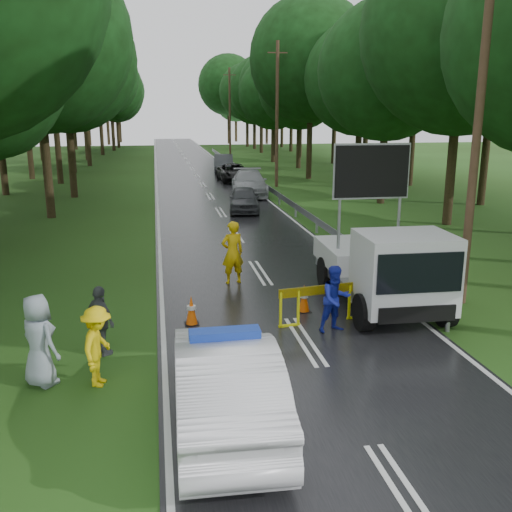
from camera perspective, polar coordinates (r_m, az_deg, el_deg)
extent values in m
plane|color=#244212|center=(13.93, 4.87, -8.49)|extent=(160.00, 160.00, 0.00)
cube|color=black|center=(42.86, -5.38, 7.12)|extent=(7.00, 140.00, 0.02)
cylinder|color=gray|center=(15.13, 18.67, -5.91)|extent=(0.12, 0.12, 0.70)
cube|color=gray|center=(43.25, -0.46, 7.97)|extent=(0.05, 60.00, 0.30)
cylinder|color=#44311F|center=(16.74, 21.31, 12.07)|extent=(0.24, 0.24, 10.00)
cylinder|color=#44311F|center=(41.29, 2.12, 13.84)|extent=(0.24, 0.24, 10.00)
cube|color=#44311F|center=(41.46, 2.17, 19.66)|extent=(1.40, 0.08, 0.08)
cylinder|color=#44311F|center=(66.94, -2.64, 14.05)|extent=(0.24, 0.24, 10.00)
cube|color=#44311F|center=(67.04, -2.68, 17.65)|extent=(1.40, 0.08, 0.08)
imported|color=white|center=(10.19, -3.08, -12.44)|extent=(1.84, 4.96, 1.62)
cube|color=#1938A5|center=(9.82, -3.15, -7.80)|extent=(1.22, 0.37, 0.16)
cube|color=gray|center=(16.96, 11.75, -2.25)|extent=(2.43, 4.89, 0.29)
cube|color=silver|center=(17.89, 10.58, 0.20)|extent=(2.49, 2.82, 0.63)
cube|color=silver|center=(14.90, 14.58, -1.52)|extent=(2.35, 1.90, 1.95)
cube|color=black|center=(14.01, 16.11, -1.66)|extent=(2.13, 0.11, 0.98)
cube|color=black|center=(17.01, 11.48, 8.29)|extent=(2.19, 0.20, 1.49)
cylinder|color=black|center=(14.60, 10.72, -5.56)|extent=(0.35, 0.97, 0.97)
cylinder|color=black|center=(15.43, 18.44, -4.97)|extent=(0.35, 0.97, 0.97)
cylinder|color=black|center=(17.94, 6.96, -1.63)|extent=(0.35, 0.97, 0.97)
cylinder|color=black|center=(18.62, 13.46, -1.32)|extent=(0.35, 0.97, 0.97)
cube|color=#EFF20D|center=(14.51, 2.47, -5.45)|extent=(0.07, 0.07, 0.96)
cube|color=#EFF20D|center=(14.67, 4.25, -5.24)|extent=(0.07, 0.07, 0.96)
cube|color=#EFF20D|center=(15.25, 9.31, -4.63)|extent=(0.07, 0.07, 0.96)
cube|color=#EFF20D|center=(15.47, 10.90, -4.42)|extent=(0.07, 0.07, 0.96)
cube|color=#F2CC00|center=(14.81, 6.88, -3.35)|extent=(2.49, 0.39, 0.24)
imported|color=#DEB10C|center=(18.06, -2.36, 0.33)|extent=(0.83, 0.64, 2.04)
imported|color=#1925A5|center=(14.32, 7.97, -4.28)|extent=(0.96, 0.83, 1.70)
imported|color=yellow|center=(11.93, -15.55, -8.70)|extent=(0.84, 1.18, 1.66)
imported|color=#44484C|center=(13.33, -15.27, -6.29)|extent=(0.91, 0.99, 1.62)
imported|color=#84929F|center=(12.26, -20.89, -7.90)|extent=(1.09, 1.08, 1.90)
imported|color=#393B40|center=(31.21, -1.21, 5.69)|extent=(2.08, 4.11, 1.34)
imported|color=#9C9FA4|center=(37.26, -0.69, 7.31)|extent=(2.83, 5.70, 1.59)
imported|color=black|center=(44.60, -2.20, 8.32)|extent=(2.46, 4.99, 1.36)
imported|color=#3E4245|center=(51.52, -3.27, 9.24)|extent=(2.13, 4.87, 1.56)
cube|color=black|center=(10.01, -3.65, -18.22)|extent=(0.32, 0.32, 0.03)
cone|color=#F85A07|center=(9.83, -3.68, -16.56)|extent=(0.27, 0.27, 0.67)
cube|color=black|center=(15.84, 4.80, -5.53)|extent=(0.37, 0.37, 0.03)
cone|color=#F85A07|center=(15.71, 4.83, -4.21)|extent=(0.31, 0.31, 0.76)
cube|color=black|center=(16.53, 7.39, -4.75)|extent=(0.31, 0.31, 0.03)
cone|color=#F85A07|center=(16.43, 7.43, -3.69)|extent=(0.25, 0.25, 0.63)
cube|color=black|center=(14.98, -6.44, -6.77)|extent=(0.37, 0.37, 0.03)
cone|color=#F85A07|center=(14.85, -6.48, -5.38)|extent=(0.31, 0.31, 0.76)
cube|color=black|center=(18.86, 10.47, -2.45)|extent=(0.33, 0.33, 0.03)
cone|color=#F85A07|center=(18.76, 10.52, -1.43)|extent=(0.27, 0.27, 0.68)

